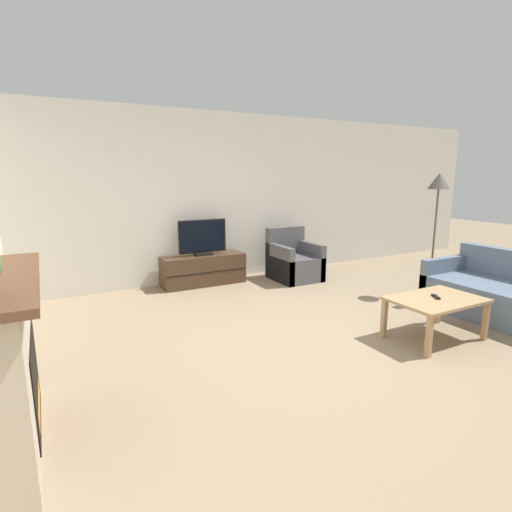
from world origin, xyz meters
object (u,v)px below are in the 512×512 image
(tv, at_px, (203,239))
(coffee_table, at_px, (436,303))
(armchair, at_px, (294,263))
(fireplace, at_px, (0,364))
(floor_lamp, at_px, (438,192))
(tv_stand, at_px, (203,270))
(remote, at_px, (436,297))

(tv, height_order, coffee_table, tv)
(armchair, bearing_deg, tv, 164.53)
(fireplace, xyz_separation_m, tv, (2.49, 3.05, 0.17))
(fireplace, distance_m, armchair, 4.76)
(tv, bearing_deg, coffee_table, -66.45)
(tv, relative_size, floor_lamp, 0.44)
(fireplace, distance_m, tv_stand, 3.96)
(floor_lamp, bearing_deg, coffee_table, -140.16)
(tv_stand, relative_size, armchair, 1.55)
(tv, xyz_separation_m, floor_lamp, (2.71, -2.07, 0.75))
(fireplace, distance_m, remote, 3.89)
(remote, xyz_separation_m, floor_lamp, (1.32, 1.09, 1.03))
(tv, bearing_deg, fireplace, -129.22)
(coffee_table, distance_m, floor_lamp, 2.04)
(tv, xyz_separation_m, armchair, (1.45, -0.40, -0.46))
(armchair, distance_m, coffee_table, 2.78)
(tv_stand, bearing_deg, tv, -90.00)
(tv_stand, xyz_separation_m, floor_lamp, (2.71, -2.07, 1.25))
(remote, bearing_deg, tv, 143.91)
(armchair, bearing_deg, floor_lamp, -52.85)
(coffee_table, relative_size, floor_lamp, 0.55)
(tv_stand, height_order, floor_lamp, floor_lamp)
(fireplace, height_order, tv, fireplace)
(tv_stand, relative_size, remote, 8.75)
(tv_stand, height_order, coffee_table, tv_stand)
(remote, bearing_deg, floor_lamp, 69.80)
(coffee_table, height_order, remote, remote)
(fireplace, distance_m, floor_lamp, 5.38)
(tv_stand, distance_m, coffee_table, 3.47)
(coffee_table, bearing_deg, tv_stand, 113.54)
(armchair, xyz_separation_m, remote, (-0.05, -2.77, 0.18))
(tv_stand, xyz_separation_m, tv, (0.00, -0.00, 0.50))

